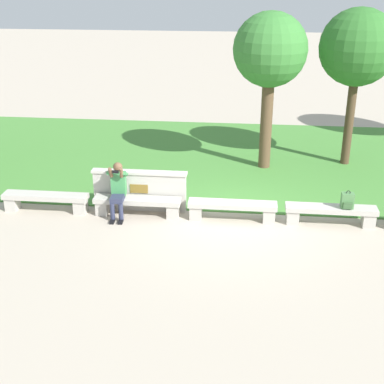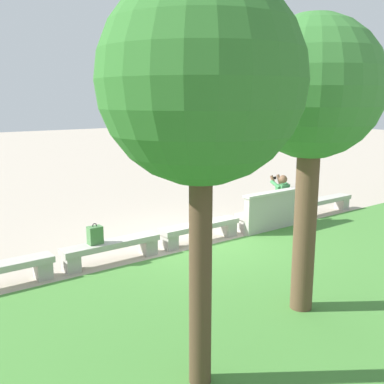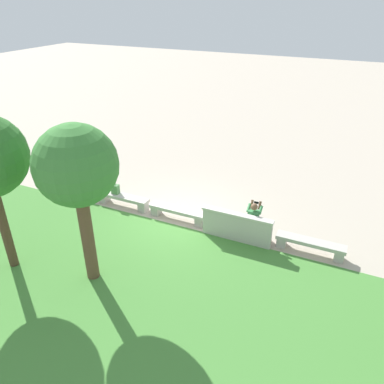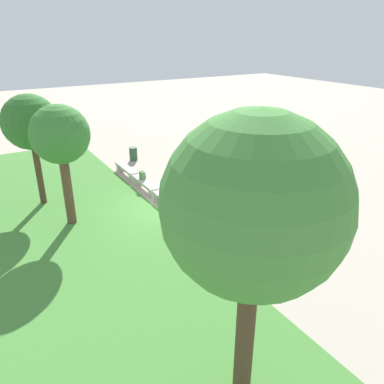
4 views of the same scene
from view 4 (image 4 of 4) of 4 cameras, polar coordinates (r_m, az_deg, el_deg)
ground_plane at (r=15.40m, az=-3.63°, el=-2.61°), size 80.00×80.00×0.00m
grass_strip at (r=14.19m, az=-19.61°, el=-6.37°), size 23.20×8.00×0.03m
bench_main at (r=11.89m, az=6.68°, el=-9.51°), size 2.09×0.40×0.45m
bench_near at (r=13.50m, az=0.83°, el=-5.08°), size 2.09×0.40×0.45m
bench_mid at (r=15.27m, az=-3.66°, el=-1.59°), size 2.09×0.40×0.45m
bench_far at (r=17.17m, az=-7.18°, el=1.16°), size 2.09×0.40×0.45m
bench_end at (r=19.15m, az=-9.98°, el=3.34°), size 2.09×0.40×0.45m
backrest_wall_with_plaque at (r=13.24m, az=-0.42°, el=-4.63°), size 2.33×0.24×1.01m
person_photographer at (r=13.01m, az=2.14°, el=-4.09°), size 0.49×0.74×1.32m
backpack at (r=17.36m, az=-7.57°, el=2.52°), size 0.28×0.24×0.43m
tree_behind_wall at (r=13.83m, az=-19.46°, el=8.00°), size 2.07×2.07×4.48m
tree_right_background at (r=16.09m, az=-23.41°, el=9.63°), size 2.17×2.17×4.56m
tree_far_back at (r=6.00m, az=9.47°, el=-2.24°), size 3.06×3.06×5.72m
trash_bin at (r=21.42m, az=-8.93°, el=5.76°), size 0.44×0.44×0.75m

